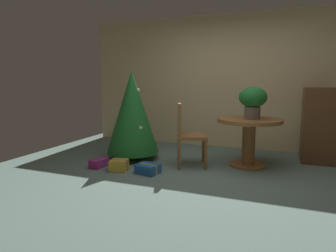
# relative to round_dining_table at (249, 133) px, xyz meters

# --- Properties ---
(ground_plane) EXTENTS (6.60, 6.60, 0.00)m
(ground_plane) POSITION_rel_round_dining_table_xyz_m (-0.49, -0.94, -0.53)
(ground_plane) COLOR slate
(back_wall_panel) EXTENTS (6.00, 0.10, 2.60)m
(back_wall_panel) POSITION_rel_round_dining_table_xyz_m (-0.49, 1.26, 0.77)
(back_wall_panel) COLOR beige
(back_wall_panel) RESTS_ON ground_plane
(round_dining_table) EXTENTS (0.98, 0.98, 0.75)m
(round_dining_table) POSITION_rel_round_dining_table_xyz_m (0.00, 0.00, 0.00)
(round_dining_table) COLOR brown
(round_dining_table) RESTS_ON ground_plane
(flower_vase) EXTENTS (0.41, 0.41, 0.49)m
(flower_vase) POSITION_rel_round_dining_table_xyz_m (0.04, -0.06, 0.51)
(flower_vase) COLOR #665B51
(flower_vase) RESTS_ON round_dining_table
(wooden_chair_left_near) EXTENTS (0.58, 0.60, 0.99)m
(wooden_chair_left_near) POSITION_rel_round_dining_table_xyz_m (-0.91, -0.33, 0.02)
(wooden_chair_left_near) COLOR brown
(wooden_chair_left_near) RESTS_ON ground_plane
(holiday_tree) EXTENTS (0.89, 0.89, 1.50)m
(holiday_tree) POSITION_rel_round_dining_table_xyz_m (-1.90, -0.25, 0.27)
(holiday_tree) COLOR brown
(holiday_tree) RESTS_ON ground_plane
(gift_box_blue) EXTENTS (0.36, 0.31, 0.13)m
(gift_box_blue) POSITION_rel_round_dining_table_xyz_m (-1.31, -0.91, -0.47)
(gift_box_blue) COLOR #1E569E
(gift_box_blue) RESTS_ON ground_plane
(gift_box_purple) EXTENTS (0.21, 0.30, 0.13)m
(gift_box_purple) POSITION_rel_round_dining_table_xyz_m (-2.15, -0.91, -0.47)
(gift_box_purple) COLOR #9E287A
(gift_box_purple) RESTS_ON ground_plane
(gift_box_gold) EXTENTS (0.29, 0.25, 0.17)m
(gift_box_gold) POSITION_rel_round_dining_table_xyz_m (-1.76, -0.96, -0.45)
(gift_box_gold) COLOR gold
(gift_box_gold) RESTS_ON ground_plane
(wooden_cabinet) EXTENTS (0.53, 0.63, 1.22)m
(wooden_cabinet) POSITION_rel_round_dining_table_xyz_m (1.03, 0.73, 0.07)
(wooden_cabinet) COLOR brown
(wooden_cabinet) RESTS_ON ground_plane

